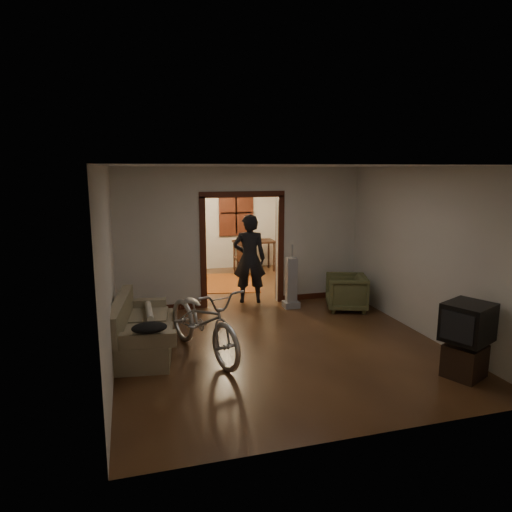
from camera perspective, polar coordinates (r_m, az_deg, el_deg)
name	(u,v)px	position (r m, az deg, el deg)	size (l,w,h in m)	color
floor	(252,314)	(8.86, -0.53, -7.29)	(5.00, 8.50, 0.01)	#3A2112
ceiling	(251,166)	(8.41, -0.57, 11.14)	(5.00, 8.50, 0.01)	white
wall_back	(211,219)	(12.64, -5.65, 4.64)	(5.00, 0.02, 2.80)	beige
wall_left	(112,249)	(8.24, -17.58, 0.85)	(0.02, 8.50, 2.80)	beige
wall_right	(371,237)	(9.48, 14.19, 2.29)	(0.02, 8.50, 2.80)	beige
partition_wall	(242,237)	(9.24, -1.78, 2.40)	(5.00, 0.14, 2.80)	beige
door_casing	(242,251)	(9.29, -1.77, 0.57)	(1.74, 0.20, 2.32)	#3A160D
far_window	(236,213)	(12.72, -2.51, 5.41)	(0.98, 0.06, 1.28)	black
chandelier	(224,186)	(10.85, -4.08, 8.68)	(0.24, 0.24, 0.24)	#FFE0A5
light_switch	(292,243)	(9.50, 4.50, 1.69)	(0.08, 0.01, 0.12)	silver
sofa	(144,325)	(7.25, -13.86, -8.32)	(0.82, 1.82, 0.84)	#70684B
rolled_paper	(149,311)	(7.50, -13.22, -6.73)	(0.11, 0.11, 0.84)	beige
jacket	(149,328)	(6.30, -13.19, -8.71)	(0.47, 0.35, 0.14)	black
bicycle	(203,320)	(6.90, -6.59, -7.97)	(0.72, 2.06, 1.08)	silver
armchair	(346,292)	(9.22, 11.21, -4.47)	(0.75, 0.78, 0.71)	brown
tv_stand	(464,361)	(6.88, 24.61, -11.81)	(0.49, 0.44, 0.44)	black
crt_tv	(468,322)	(6.70, 24.98, -7.50)	(0.59, 0.53, 0.51)	black
vacuum	(291,283)	(9.17, 4.44, -3.34)	(0.31, 0.25, 1.03)	gray
person	(249,259)	(9.43, -0.83, -0.34)	(0.68, 0.44, 1.85)	black
oriental_rug	(227,283)	(11.23, -3.62, -3.34)	(1.48, 1.94, 0.01)	#672A10
locker	(168,242)	(12.07, -10.99, 1.77)	(0.89, 0.50, 1.78)	black
globe	(166,201)	(11.96, -11.18, 6.74)	(0.26, 0.26, 0.26)	#1E5972
desk	(254,256)	(12.47, -0.26, 0.01)	(1.11, 0.62, 0.82)	black
desk_chair	(243,258)	(11.84, -1.65, -0.24)	(0.43, 0.43, 0.96)	black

